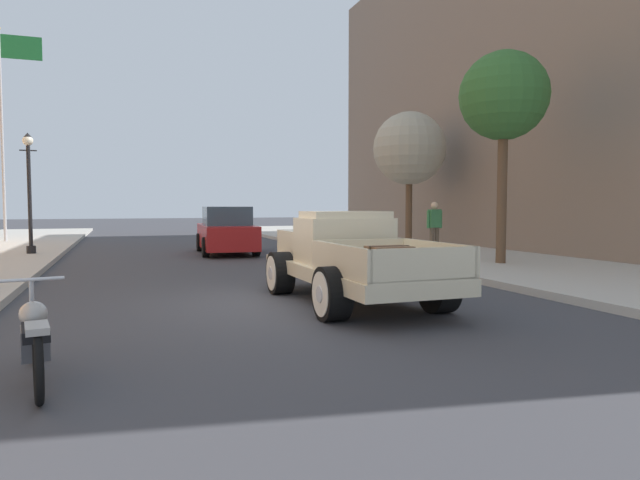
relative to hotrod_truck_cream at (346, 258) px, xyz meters
name	(u,v)px	position (x,y,z in m)	size (l,w,h in m)	color
ground_plane	(285,302)	(-1.08, 0.19, -0.75)	(140.00, 140.00, 0.00)	#3D3D42
sidewalk_right	(604,279)	(6.17, 0.19, -0.68)	(5.50, 64.00, 0.15)	#B7B2A8
building_right_storefront	(632,81)	(14.92, 7.38, 5.74)	(12.00, 28.00, 13.00)	#7F6B5B
hotrod_truck_cream	(346,258)	(0.00, 0.00, 0.00)	(2.23, 4.96, 1.58)	beige
motorcycle_parked	(35,336)	(-4.54, -3.27, -0.31)	(0.63, 2.10, 0.93)	black
car_background_red	(226,232)	(-0.26, 10.40, 0.01)	(2.06, 4.39, 1.65)	#AD1E1E
pedestrian_sidewalk_right	(434,225)	(5.34, 5.86, 0.33)	(0.53, 0.22, 1.65)	brown
street_lamp_far	(29,184)	(-6.49, 10.86, 1.63)	(0.50, 0.32, 3.85)	black
flagpole	(7,111)	(-8.26, 18.30, 5.02)	(1.74, 0.16, 9.16)	#B2B2B7
street_tree_nearest	(504,98)	(5.82, 3.27, 3.77)	(2.33, 2.33, 5.59)	brown
street_tree_second	(409,149)	(6.88, 10.29, 3.14)	(2.83, 2.83, 5.18)	brown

